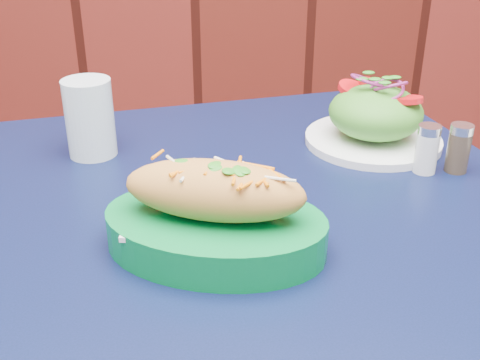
{
  "coord_description": "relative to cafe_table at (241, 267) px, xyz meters",
  "views": [
    {
      "loc": [
        0.03,
        0.9,
        1.12
      ],
      "look_at": [
        0.07,
        1.52,
        0.81
      ],
      "focal_mm": 45.0,
      "sensor_mm": 36.0,
      "label": 1
    }
  ],
  "objects": [
    {
      "name": "banh_mi_basket",
      "position": [
        -0.03,
        -0.09,
        0.13
      ],
      "size": [
        0.28,
        0.22,
        0.11
      ],
      "rotation": [
        0.0,
        0.0,
        -0.26
      ],
      "color": "#047130",
      "rests_on": "cafe_table"
    },
    {
      "name": "salt_shaker",
      "position": [
        0.26,
        0.09,
        0.12
      ],
      "size": [
        0.03,
        0.03,
        0.07
      ],
      "color": "white",
      "rests_on": "cafe_table"
    },
    {
      "name": "pepper_shaker",
      "position": [
        0.31,
        0.09,
        0.12
      ],
      "size": [
        0.03,
        0.03,
        0.07
      ],
      "color": "#3F3326",
      "rests_on": "cafe_table"
    },
    {
      "name": "cafe_table",
      "position": [
        0.0,
        0.0,
        0.0
      ],
      "size": [
        0.95,
        0.95,
        0.75
      ],
      "rotation": [
        0.0,
        0.0,
        0.21
      ],
      "color": "black",
      "rests_on": "ground"
    },
    {
      "name": "salad_plate",
      "position": [
        0.22,
        0.2,
        0.13
      ],
      "size": [
        0.21,
        0.21,
        0.11
      ],
      "rotation": [
        0.0,
        0.0,
        0.18
      ],
      "color": "white",
      "rests_on": "cafe_table"
    },
    {
      "name": "water_glass",
      "position": [
        -0.21,
        0.18,
        0.14
      ],
      "size": [
        0.07,
        0.07,
        0.11
      ],
      "primitive_type": "cylinder",
      "color": "silver",
      "rests_on": "cafe_table"
    }
  ]
}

